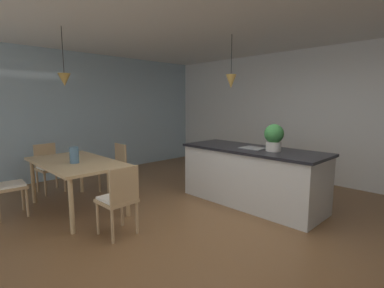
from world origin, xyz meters
The scene contains 14 objects.
ground_plane centered at (0.00, 0.00, -0.02)m, with size 10.00×8.40×0.04m, color brown.
ceiling_slab centered at (0.00, 0.00, 2.76)m, with size 10.00×8.40×0.12m, color white.
wall_back_kitchen centered at (0.00, 3.26, 1.35)m, with size 10.00×0.12×2.70m, color white.
window_wall_left_glazing centered at (-4.06, 0.00, 1.35)m, with size 0.06×8.40×2.70m, color #9EB7C6.
dining_table centered at (-1.99, -0.95, 0.68)m, with size 1.72×0.95×0.75m.
chair_kitchen_end centered at (-0.76, -0.94, 0.47)m, with size 0.41×0.41×0.87m.
chair_window_end centered at (-3.22, -0.95, 0.47)m, with size 0.43×0.43×0.87m.
chair_near_left centered at (-2.38, -1.79, 0.47)m, with size 0.43×0.43×0.87m.
chair_far_left centered at (-2.38, -0.10, 0.47)m, with size 0.41×0.41×0.87m.
kitchen_island centered at (-0.30, 1.17, 0.46)m, with size 2.29×0.88×0.91m.
pendant_over_table centered at (-2.14, -0.98, 1.95)m, with size 0.18×0.18×0.85m.
pendant_over_island_main centered at (-0.75, 1.17, 1.96)m, with size 0.17×0.17×0.86m.
potted_plant_on_island centered at (0.07, 1.17, 1.12)m, with size 0.28×0.28×0.40m.
vase_on_dining_table centered at (-1.86, -1.02, 0.86)m, with size 0.13×0.13×0.23m.
Camera 1 is at (2.22, -2.62, 1.61)m, focal length 26.66 mm.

